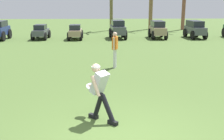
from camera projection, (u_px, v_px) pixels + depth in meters
The scene contains 9 objects.
ground_plane at pixel (122, 140), 5.93m from camera, with size 80.00×80.00×0.00m, color #48622D.
frisbee_thrower at pixel (100, 89), 6.72m from camera, with size 0.78×0.93×1.41m.
frisbee_in_flight at pixel (92, 86), 7.16m from camera, with size 0.31×0.30×0.11m.
teammate_near_sideline at pixel (115, 46), 12.09m from camera, with size 0.28×0.49×1.56m.
parked_car_slot_b at pixel (41, 32), 21.25m from camera, with size 1.10×2.21×1.10m.
parked_car_slot_c at pixel (75, 32), 21.17m from camera, with size 1.13×2.22×1.10m.
parked_car_slot_d at pixel (118, 29), 21.57m from camera, with size 1.31×2.41×1.40m.
parked_car_slot_e at pixel (158, 29), 21.70m from camera, with size 1.16×2.41×1.34m.
parked_car_slot_f at pixel (195, 29), 21.82m from camera, with size 1.26×2.45×1.34m.
Camera 1 is at (-0.42, -5.38, 2.87)m, focal length 45.00 mm.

